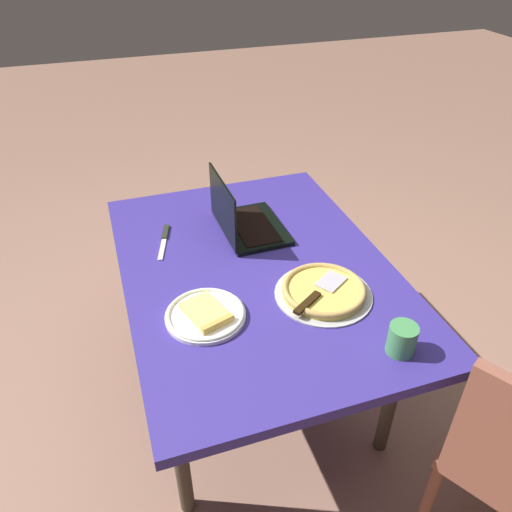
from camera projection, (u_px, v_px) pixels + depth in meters
ground_plane at (256, 395)px, 2.18m from camera, size 12.00×12.00×0.00m
dining_table at (257, 281)px, 1.81m from camera, size 1.29×0.93×0.70m
laptop at (243, 221)px, 1.94m from camera, size 0.33×0.24×0.24m
pizza_plate at (206, 314)px, 1.55m from camera, size 0.25×0.25×0.04m
pizza_tray at (324, 291)px, 1.64m from camera, size 0.32×0.32×0.04m
table_knife at (164, 238)px, 1.92m from camera, size 0.23×0.08×0.01m
drink_cup at (402, 339)px, 1.42m from camera, size 0.08×0.08×0.09m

